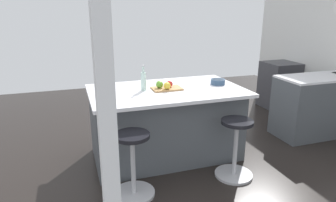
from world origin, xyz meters
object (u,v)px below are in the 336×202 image
Objects in this scene: cutting_board at (167,89)px; water_bottle at (143,81)px; apple_yellow at (167,86)px; oven_range at (279,85)px; fruit_bowl at (218,81)px; apple_green at (160,84)px; stool_middle at (133,167)px; kitchen_island at (166,122)px; apple_red at (170,84)px; stool_by_window at (235,150)px.

water_bottle reaches higher than cutting_board.
apple_yellow reaches higher than cutting_board.
water_bottle is (3.04, 1.29, 0.60)m from oven_range.
water_bottle is at bearing -0.70° from fruit_bowl.
apple_green is 0.29× the size of water_bottle.
stool_middle is 1.10m from cutting_board.
kitchen_island is 21.81× the size of apple_yellow.
apple_red is 0.90× the size of apple_yellow.
water_bottle is at bearing -8.16° from cutting_board.
cutting_board is (0.00, 0.05, 0.47)m from kitchen_island.
stool_middle is 1.10m from apple_green.
cutting_board is 0.07m from apple_red.
stool_middle is at bearing 49.50° from cutting_board.
fruit_bowl is (-1.31, -0.72, 0.64)m from stool_middle.
kitchen_island is at bearing -128.47° from stool_middle.
fruit_bowl is (-0.67, -0.00, -0.02)m from apple_red.
apple_red is 0.41× the size of fruit_bowl.
water_bottle is at bearing -39.95° from stool_by_window.
kitchen_island is 0.54m from apple_yellow.
oven_range is 3.03m from kitchen_island.
oven_range is at bearing -148.87° from stool_middle.
oven_range is at bearing -153.31° from apple_yellow.
apple_green is 0.20m from water_bottle.
oven_range is 3.05m from apple_red.
kitchen_island is at bearing -1.98° from fruit_bowl.
oven_range is 0.47× the size of kitchen_island.
stool_by_window is 8.93× the size of apple_red.
water_bottle is (0.28, 0.01, 0.58)m from kitchen_island.
apple_yellow is 0.29m from water_bottle.
oven_range is at bearing -136.86° from stool_by_window.
apple_red is 0.11m from apple_yellow.
stool_middle is 1.08m from water_bottle.
apple_green is (0.09, -0.02, 0.05)m from cutting_board.
kitchen_island is 21.10× the size of apple_green.
apple_red reaches higher than stool_by_window.
stool_middle is at bearing 48.55° from apple_red.
fruit_bowl is at bearing -179.09° from apple_green.
fruit_bowl is at bearing 179.30° from water_bottle.
apple_green reaches higher than stool_by_window.
stool_by_window is at bearing 80.67° from fruit_bowl.
apple_yellow reaches higher than fruit_bowl.
water_bottle reaches higher than apple_green.
stool_middle is 2.22× the size of water_bottle.
fruit_bowl is at bearing -99.33° from stool_by_window.
apple_yellow is (0.02, 0.07, 0.05)m from cutting_board.
apple_yellow is at bearing 7.49° from fruit_bowl.
apple_yellow reaches higher than kitchen_island.
fruit_bowl is (-0.80, -0.01, -0.03)m from apple_green.
apple_red is at bearing -131.45° from stool_middle.
stool_by_window is at bearing 43.14° from oven_range.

